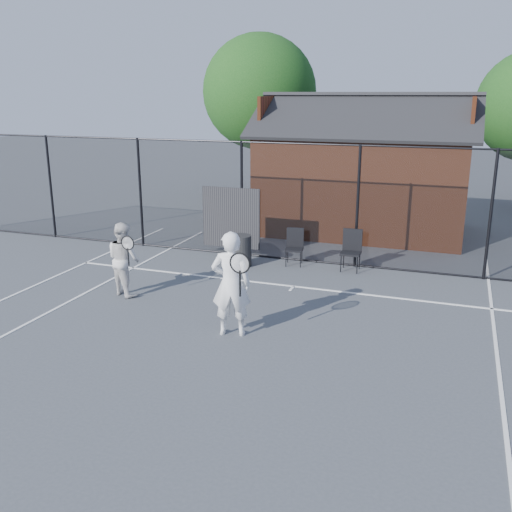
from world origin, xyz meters
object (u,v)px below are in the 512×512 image
(chair_left, at_px, (294,248))
(clubhouse, at_px, (364,179))
(player_back, at_px, (124,259))
(waste_bin, at_px, (241,251))
(chair_right, at_px, (351,251))
(player_front, at_px, (231,284))

(chair_left, bearing_deg, clubhouse, 68.28)
(player_back, xyz_separation_m, waste_bin, (1.57, 2.77, -0.40))
(clubhouse, relative_size, waste_bin, 8.34)
(player_back, height_order, chair_left, player_back)
(player_back, height_order, chair_right, player_back)
(player_front, distance_m, chair_right, 4.68)
(chair_left, xyz_separation_m, waste_bin, (-1.23, -0.50, -0.06))
(player_back, bearing_deg, chair_left, 49.40)
(chair_left, bearing_deg, player_front, -97.83)
(player_front, height_order, chair_right, player_front)
(chair_right, relative_size, waste_bin, 1.25)
(player_back, xyz_separation_m, chair_left, (2.81, 3.27, -0.34))
(player_back, bearing_deg, clubhouse, 63.88)
(clubhouse, distance_m, waste_bin, 5.50)
(player_back, distance_m, chair_left, 4.32)
(clubhouse, height_order, chair_right, clubhouse)
(clubhouse, xyz_separation_m, player_back, (-3.76, -7.67, -0.82))
(chair_left, height_order, waste_bin, chair_left)
(clubhouse, distance_m, player_back, 8.59)
(clubhouse, xyz_separation_m, chair_left, (-0.96, -4.40, -1.16))
(player_front, height_order, player_back, player_front)
(chair_left, bearing_deg, chair_right, -9.46)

